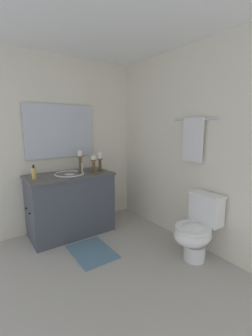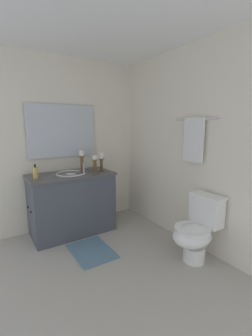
{
  "view_description": "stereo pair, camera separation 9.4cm",
  "coord_description": "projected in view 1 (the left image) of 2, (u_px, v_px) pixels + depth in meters",
  "views": [
    {
      "loc": [
        1.75,
        -1.06,
        1.51
      ],
      "look_at": [
        -0.43,
        0.47,
        1.0
      ],
      "focal_mm": 24.04,
      "sensor_mm": 36.0,
      "label": 1
    },
    {
      "loc": [
        1.8,
        -0.98,
        1.51
      ],
      "look_at": [
        -0.43,
        0.47,
        1.0
      ],
      "focal_mm": 24.04,
      "sensor_mm": 36.0,
      "label": 2
    }
  ],
  "objects": [
    {
      "name": "wall_left",
      "position": [
        58.0,
        145.0,
        3.23
      ],
      "size": [
        0.04,
        2.43,
        2.45
      ],
      "primitive_type": "cube",
      "color": "silver",
      "rests_on": "ground"
    },
    {
      "name": "towel_near_vanity",
      "position": [
        193.0,
        140.0,
        2.67
      ],
      "size": [
        0.28,
        0.03,
        0.52
      ],
      "primitive_type": "cube",
      "color": "white",
      "rests_on": "towel_bar"
    },
    {
      "name": "soap_bottle",
      "position": [
        34.0,
        173.0,
        2.76
      ],
      "size": [
        0.06,
        0.06,
        0.18
      ],
      "color": "#E5B259",
      "rests_on": "vanity_cabinet"
    },
    {
      "name": "floor",
      "position": [
        113.0,
        277.0,
        2.29
      ],
      "size": [
        2.93,
        2.43,
        0.02
      ],
      "primitive_type": "cube",
      "color": "#B2ADA3",
      "rests_on": "ground"
    },
    {
      "name": "towel_bar",
      "position": [
        195.0,
        119.0,
        2.64
      ],
      "size": [
        0.61,
        0.02,
        0.02
      ],
      "primitive_type": "cylinder",
      "rotation": [
        0.0,
        1.57,
        0.0
      ],
      "color": "silver"
    },
    {
      "name": "mirror",
      "position": [
        60.0,
        131.0,
        3.17
      ],
      "size": [
        0.02,
        0.98,
        0.74
      ],
      "primitive_type": "cube",
      "color": "silver"
    },
    {
      "name": "candle_holder_short",
      "position": [
        94.0,
        163.0,
        3.16
      ],
      "size": [
        0.09,
        0.09,
        0.24
      ],
      "color": "brown",
      "rests_on": "vanity_cabinet"
    },
    {
      "name": "candle_holder_tall",
      "position": [
        100.0,
        161.0,
        3.25
      ],
      "size": [
        0.09,
        0.09,
        0.26
      ],
      "color": "brown",
      "rests_on": "vanity_cabinet"
    },
    {
      "name": "sink_basin",
      "position": [
        70.0,
        177.0,
        3.06
      ],
      "size": [
        0.4,
        0.4,
        0.24
      ],
      "color": "white",
      "rests_on": "vanity_cabinet"
    },
    {
      "name": "bath_mat",
      "position": [
        92.0,
        252.0,
        2.71
      ],
      "size": [
        0.6,
        0.44,
        0.02
      ],
      "primitive_type": "cube",
      "color": "slate",
      "rests_on": "ground"
    },
    {
      "name": "wall_back",
      "position": [
        196.0,
        149.0,
        2.74
      ],
      "size": [
        2.93,
        0.04,
        2.45
      ],
      "primitive_type": "cube",
      "color": "silver",
      "rests_on": "ground"
    },
    {
      "name": "ceiling",
      "position": [
        109.0,
        6.0,
        1.82
      ],
      "size": [
        2.93,
        2.43,
        0.02
      ],
      "primitive_type": "cube",
      "color": "white"
    },
    {
      "name": "toilet",
      "position": [
        197.0,
        229.0,
        2.51
      ],
      "size": [
        0.39,
        0.54,
        0.75
      ],
      "color": "white",
      "rests_on": "ground"
    },
    {
      "name": "vanity_cabinet",
      "position": [
        71.0,
        204.0,
        3.13
      ],
      "size": [
        0.58,
        1.14,
        0.85
      ],
      "color": "#474C56",
      "rests_on": "ground"
    },
    {
      "name": "candle_holder_mid",
      "position": [
        80.0,
        161.0,
        3.17
      ],
      "size": [
        0.09,
        0.09,
        0.31
      ],
      "color": "brown",
      "rests_on": "vanity_cabinet"
    }
  ]
}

